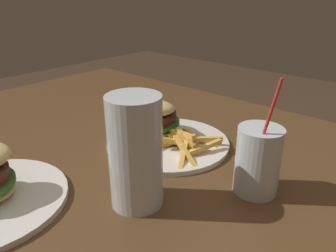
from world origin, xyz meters
name	(u,v)px	position (x,y,z in m)	size (l,w,h in m)	color
meal_plate_near	(161,129)	(0.13, -0.19, 0.80)	(0.26, 0.26, 0.10)	white
beer_glass	(134,157)	(0.01, 0.00, 0.86)	(0.08, 0.08, 0.18)	silver
juice_glass	(257,163)	(-0.12, -0.15, 0.82)	(0.07, 0.07, 0.20)	silver
spoon	(118,120)	(0.28, -0.20, 0.78)	(0.05, 0.17, 0.01)	silver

